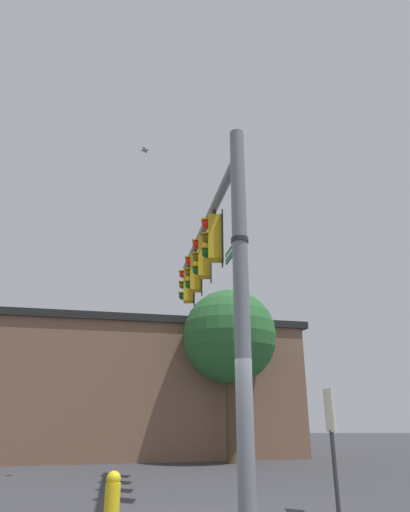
{
  "coord_description": "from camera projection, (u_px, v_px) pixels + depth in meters",
  "views": [
    {
      "loc": [
        -7.17,
        0.55,
        1.66
      ],
      "look_at": [
        3.22,
        0.64,
        5.42
      ],
      "focal_mm": 30.84,
      "sensor_mm": 36.0,
      "label": 1
    }
  ],
  "objects": [
    {
      "name": "traffic_light_arm_end",
      "position": [
        188.0,
        285.0,
        13.54
      ],
      "size": [
        0.54,
        0.49,
        1.31
      ],
      "color": "black"
    },
    {
      "name": "bird_flying",
      "position": [
        145.0,
        150.0,
        14.37
      ],
      "size": [
        0.34,
        0.27,
        0.08
      ],
      "color": "gray"
    },
    {
      "name": "tree_by_storefront",
      "position": [
        229.0,
        337.0,
        17.6
      ],
      "size": [
        3.73,
        3.73,
        6.51
      ],
      "color": "#4C3823",
      "rests_on": "ground"
    },
    {
      "name": "storefront_building",
      "position": [
        147.0,
        389.0,
        20.06
      ],
      "size": [
        9.97,
        14.41,
        5.55
      ],
      "color": "brown",
      "rests_on": "ground"
    },
    {
      "name": "historical_marker",
      "position": [
        331.0,
        430.0,
        8.1
      ],
      "size": [
        0.6,
        0.08,
        2.13
      ],
      "color": "#333333",
      "rests_on": "ground"
    },
    {
      "name": "street_name_sign",
      "position": [
        236.0,
        246.0,
        7.96
      ],
      "size": [
        1.17,
        0.38,
        0.22
      ],
      "color": "#147238"
    },
    {
      "name": "traffic_light_nearest_pole",
      "position": [
        214.0,
        238.0,
        9.95
      ],
      "size": [
        0.54,
        0.49,
        1.31
      ],
      "color": "black"
    },
    {
      "name": "fire_hydrant",
      "position": [
        112.0,
        499.0,
        6.87
      ],
      "size": [
        0.35,
        0.24,
        0.82
      ],
      "color": "yellow",
      "rests_on": "ground"
    },
    {
      "name": "mast_arm",
      "position": [
        205.0,
        227.0,
        11.35
      ],
      "size": [
        6.54,
        1.48,
        0.19
      ],
      "primitive_type": "cylinder",
      "rotation": [
        0.0,
        1.57,
        0.2
      ],
      "color": "slate"
    },
    {
      "name": "traffic_light_mid_outer",
      "position": [
        195.0,
        273.0,
        12.34
      ],
      "size": [
        0.54,
        0.49,
        1.31
      ],
      "color": "black"
    },
    {
      "name": "traffic_light_mid_inner",
      "position": [
        203.0,
        257.0,
        11.14
      ],
      "size": [
        0.54,
        0.49,
        1.31
      ],
      "color": "black"
    },
    {
      "name": "signal_pole",
      "position": [
        242.0,
        305.0,
        7.33
      ],
      "size": [
        0.27,
        0.27,
        6.79
      ],
      "primitive_type": "cylinder",
      "color": "slate",
      "rests_on": "ground"
    }
  ]
}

